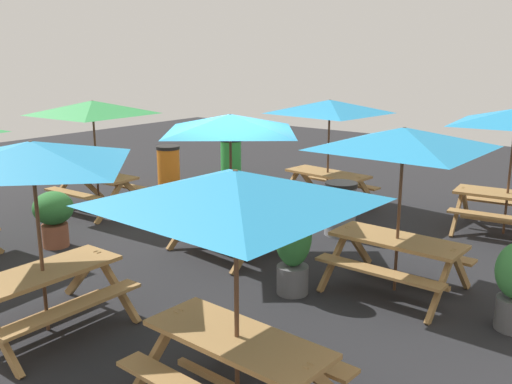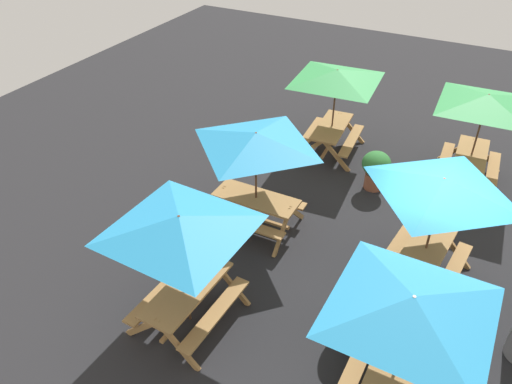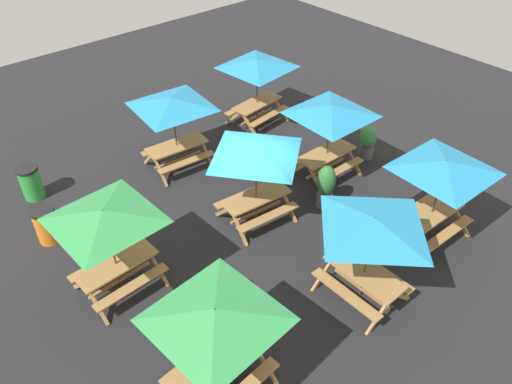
{
  "view_description": "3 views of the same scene",
  "coord_description": "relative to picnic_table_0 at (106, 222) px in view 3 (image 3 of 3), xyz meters",
  "views": [
    {
      "loc": [
        6.1,
        -7.08,
        3.27
      ],
      "look_at": [
        0.23,
        0.49,
        0.9
      ],
      "focal_mm": 40.0,
      "sensor_mm": 36.0,
      "label": 1
    },
    {
      "loc": [
        7.74,
        0.26,
        6.9
      ],
      "look_at": [
        0.27,
        -3.65,
        0.9
      ],
      "focal_mm": 35.0,
      "sensor_mm": 36.0,
      "label": 2
    },
    {
      "loc": [
        -6.36,
        -7.69,
        8.76
      ],
      "look_at": [
        0.21,
        -0.15,
        0.9
      ],
      "focal_mm": 35.0,
      "sensor_mm": 36.0,
      "label": 3
    }
  ],
  "objects": [
    {
      "name": "trash_bin_gray",
      "position": [
        4.87,
        1.65,
        -1.49
      ],
      "size": [
        0.59,
        0.59,
        0.98
      ],
      "color": "gray",
      "rests_on": "ground"
    },
    {
      "name": "picnic_table_4",
      "position": [
        0.19,
        -3.45,
        0.0
      ],
      "size": [
        2.82,
        2.82,
        2.34
      ],
      "rotation": [
        0.0,
        0.0,
        0.08
      ],
      "color": "#A87A44",
      "rests_on": "ground"
    },
    {
      "name": "picnic_table_5",
      "position": [
        3.71,
        3.14,
        0.0
      ],
      "size": [
        2.81,
        2.81,
        2.34
      ],
      "rotation": [
        0.0,
        0.0,
        -0.1
      ],
      "color": "#A87A44",
      "rests_on": "ground"
    },
    {
      "name": "picnic_table_6",
      "position": [
        6.73,
        -0.08,
        0.0
      ],
      "size": [
        2.83,
        2.83,
        2.34
      ],
      "rotation": [
        0.0,
        0.0,
        -0.02
      ],
      "color": "#A87A44",
      "rests_on": "ground"
    },
    {
      "name": "trash_bin_orange",
      "position": [
        -0.57,
        2.57,
        -1.49
      ],
      "size": [
        0.59,
        0.59,
        0.98
      ],
      "color": "orange",
      "rests_on": "ground"
    },
    {
      "name": "picnic_table_1",
      "position": [
        3.93,
        -3.74,
        0.0
      ],
      "size": [
        2.01,
        2.01,
        2.34
      ],
      "rotation": [
        0.0,
        0.0,
        1.57
      ],
      "color": "#A87A44",
      "rests_on": "ground"
    },
    {
      "name": "picnic_table_3",
      "position": [
        6.75,
        -3.57,
        0.0
      ],
      "size": [
        2.83,
        2.83,
        2.34
      ],
      "rotation": [
        0.0,
        0.0,
        -0.04
      ],
      "color": "#A87A44",
      "rests_on": "ground"
    },
    {
      "name": "picnic_table_0",
      "position": [
        0.0,
        0.0,
        0.0
      ],
      "size": [
        2.83,
        2.83,
        2.34
      ],
      "rotation": [
        0.0,
        0.0,
        0.04
      ],
      "color": "#A87A44",
      "rests_on": "ground"
    },
    {
      "name": "potted_plant_1",
      "position": [
        1.33,
        -1.92,
        -1.41
      ],
      "size": [
        0.68,
        0.68,
        0.97
      ],
      "color": "#935138",
      "rests_on": "ground"
    },
    {
      "name": "potted_plant_2",
      "position": [
        8.36,
        -0.28,
        -1.39
      ],
      "size": [
        0.54,
        0.54,
        1.1
      ],
      "color": "#59595B",
      "rests_on": "ground"
    },
    {
      "name": "trash_bin_green",
      "position": [
        -0.18,
        4.54,
        -1.49
      ],
      "size": [
        0.59,
        0.59,
        0.98
      ],
      "color": "green",
      "rests_on": "ground"
    },
    {
      "name": "picnic_table_2",
      "position": [
        3.87,
        -0.24,
        0.0
      ],
      "size": [
        2.21,
        2.21,
        2.34
      ],
      "rotation": [
        0.0,
        0.0,
        -0.11
      ],
      "color": "#A87A44",
      "rests_on": "ground"
    },
    {
      "name": "ground_plane",
      "position": [
        3.66,
        -0.09,
        -1.99
      ],
      "size": [
        28.27,
        28.27,
        0.0
      ],
      "primitive_type": "plane",
      "color": "#232326",
      "rests_on": "ground"
    },
    {
      "name": "picnic_table_7",
      "position": [
        7.23,
        3.56,
        0.0
      ],
      "size": [
        2.81,
        2.81,
        2.34
      ],
      "rotation": [
        0.0,
        0.0,
        0.11
      ],
      "color": "#A87A44",
      "rests_on": "ground"
    },
    {
      "name": "potted_plant_0",
      "position": [
        5.65,
        -1.04,
        -1.3
      ],
      "size": [
        0.51,
        0.51,
        1.3
      ],
      "color": "#59595B",
      "rests_on": "ground"
    }
  ]
}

